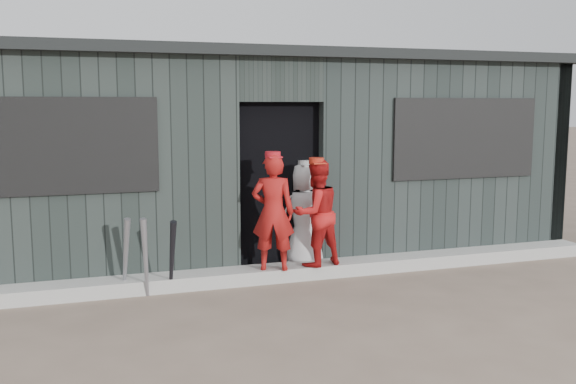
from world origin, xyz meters
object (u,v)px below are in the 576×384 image
object	(u,v)px
bat_right	(172,257)
dugout	(249,155)
bat_mid	(145,258)
player_grey_back	(304,216)
player_red_right	(316,213)
bat_left	(126,256)
player_red_left	(273,212)

from	to	relation	value
bat_right	dugout	distance (m)	2.51
bat_right	bat_mid	bearing A→B (deg)	-179.34
bat_mid	player_grey_back	size ratio (longest dim) A/B	0.66
bat_mid	bat_right	bearing A→B (deg)	0.66
bat_mid	player_grey_back	bearing A→B (deg)	16.76
player_red_right	dugout	xyz separation A→B (m)	(-0.32, 1.76, 0.53)
bat_right	player_grey_back	xyz separation A→B (m)	(1.66, 0.58, 0.24)
bat_mid	player_red_right	xyz separation A→B (m)	(1.92, 0.18, 0.33)
player_grey_back	dugout	bearing A→B (deg)	-70.65
bat_right	player_grey_back	world-z (taller)	player_grey_back
bat_left	player_red_left	world-z (taller)	player_red_left
bat_mid	player_red_right	bearing A→B (deg)	5.27
player_red_right	bat_right	bearing A→B (deg)	-7.88
bat_mid	player_grey_back	world-z (taller)	player_grey_back
bat_right	player_red_right	size ratio (longest dim) A/B	0.70
bat_right	dugout	size ratio (longest dim) A/B	0.10
player_grey_back	player_red_right	bearing A→B (deg)	95.19
bat_left	player_red_left	distance (m)	1.63
player_grey_back	dugout	world-z (taller)	dugout
bat_mid	player_red_left	distance (m)	1.46
player_red_left	player_red_right	size ratio (longest dim) A/B	1.07
bat_left	bat_mid	size ratio (longest dim) A/B	1.01
bat_right	player_red_left	distance (m)	1.21
bat_left	dugout	bearing A→B (deg)	45.04
bat_left	bat_mid	distance (m)	0.23
bat_right	player_red_right	xyz separation A→B (m)	(1.66, 0.17, 0.34)
player_red_left	dugout	distance (m)	1.87
bat_mid	player_red_left	size ratio (longest dim) A/B	0.66
bat_mid	player_red_left	world-z (taller)	player_red_left
player_red_left	dugout	xyz separation A→B (m)	(0.20, 1.79, 0.49)
bat_right	dugout	world-z (taller)	dugout
bat_mid	player_red_right	size ratio (longest dim) A/B	0.70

